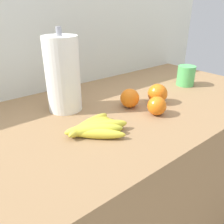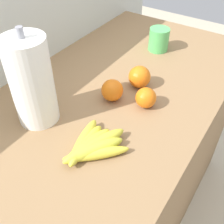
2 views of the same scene
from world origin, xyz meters
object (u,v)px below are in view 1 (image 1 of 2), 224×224
at_px(banana_bunch, 93,128).
at_px(paper_towel_roll, 63,75).
at_px(orange_back_left, 130,98).
at_px(orange_center, 157,106).
at_px(mug, 186,76).
at_px(orange_far_right, 158,94).

relative_size(banana_bunch, paper_towel_roll, 0.67).
relative_size(orange_back_left, paper_towel_roll, 0.25).
height_order(orange_center, mug, mug).
height_order(orange_center, orange_far_right, orange_far_right).
relative_size(banana_bunch, mug, 2.10).
distance_m(banana_bunch, orange_back_left, 0.25).
height_order(banana_bunch, paper_towel_roll, paper_towel_roll).
xyz_separation_m(orange_back_left, orange_center, (0.03, -0.11, -0.00)).
distance_m(orange_far_right, mug, 0.30).
bearing_deg(orange_back_left, mug, 3.52).
distance_m(banana_bunch, mug, 0.65).
height_order(orange_far_right, paper_towel_roll, paper_towel_roll).
bearing_deg(orange_center, paper_towel_roll, 132.86).
distance_m(banana_bunch, orange_center, 0.27).
relative_size(orange_center, orange_far_right, 0.87).
bearing_deg(banana_bunch, mug, 9.38).
height_order(orange_back_left, paper_towel_roll, paper_towel_roll).
bearing_deg(orange_far_right, banana_bunch, -173.39).
distance_m(banana_bunch, paper_towel_roll, 0.26).
relative_size(orange_center, mug, 0.71).
bearing_deg(mug, paper_towel_roll, 169.16).
height_order(banana_bunch, mug, mug).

